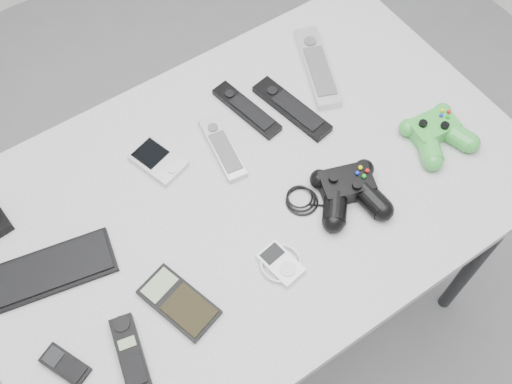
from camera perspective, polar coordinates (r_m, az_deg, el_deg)
floor at (r=1.99m, az=-1.83°, el=-11.50°), size 3.50×3.50×0.00m
desk at (r=1.33m, az=-0.52°, el=-1.09°), size 1.19×0.76×0.79m
pda_keyboard at (r=1.24m, az=-18.68°, el=-6.95°), size 0.25×0.15×0.01m
pda at (r=1.31m, az=-9.30°, el=2.99°), size 0.10×0.13×0.02m
remote_silver_a at (r=1.32m, az=-3.22°, el=4.28°), size 0.07×0.18×0.02m
remote_black_a at (r=1.38m, az=-0.90°, el=7.87°), size 0.08×0.19×0.02m
remote_black_b at (r=1.38m, az=3.42°, el=7.99°), size 0.09×0.21×0.02m
remote_silver_b at (r=1.46m, az=5.85°, el=11.82°), size 0.15×0.25×0.02m
mobile_phone at (r=1.17m, az=-17.73°, el=-15.40°), size 0.07×0.10×0.02m
cordless_handset at (r=1.14m, az=-11.90°, el=-14.74°), size 0.07×0.15×0.02m
calculator at (r=1.16m, az=-7.37°, el=-10.35°), size 0.12×0.17×0.02m
mp3_player at (r=1.18m, az=2.38°, el=-6.80°), size 0.10×0.10×0.02m
controller_black at (r=1.25m, az=8.84°, el=0.18°), size 0.30×0.24×0.05m
controller_green at (r=1.38m, az=16.84°, el=5.51°), size 0.16×0.17×0.05m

